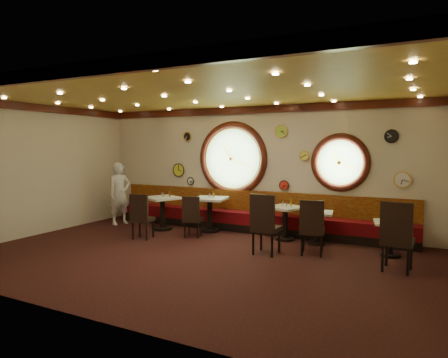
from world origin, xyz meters
The scene contains 51 objects.
floor centered at (0.00, 0.00, 0.00)m, with size 9.00×6.00×0.00m, color black.
ceiling centered at (0.00, 0.00, 3.20)m, with size 9.00×6.00×0.02m, color gold.
wall_back centered at (0.00, 3.00, 1.60)m, with size 9.00×0.02×3.20m, color beige.
wall_front centered at (0.00, -3.00, 1.60)m, with size 9.00×0.02×3.20m, color beige.
wall_left centered at (-4.50, 0.00, 1.60)m, with size 0.02×6.00×3.20m, color beige.
molding_back centered at (0.00, 2.95, 3.11)m, with size 9.00×0.10×0.18m, color #3C120A.
molding_front centered at (0.00, -2.95, 3.11)m, with size 9.00×0.10×0.18m, color #3C120A.
molding_left centered at (-4.45, 0.00, 3.11)m, with size 0.10×6.00×0.18m, color #3C120A.
banquette_base centered at (0.00, 2.72, 0.10)m, with size 8.00×0.55×0.20m, color black.
banquette_seat centered at (0.00, 2.72, 0.35)m, with size 8.00×0.55×0.30m, color #56070E.
banquette_back centered at (0.00, 2.94, 0.75)m, with size 8.00×0.10×0.55m, color #5D1107.
porthole_left_glass centered at (-0.60, 3.00, 1.85)m, with size 1.66×1.66×0.02m, color #80AE68.
porthole_left_frame centered at (-0.60, 2.98, 1.85)m, with size 1.98×1.98×0.18m, color #3C120A.
porthole_left_ring centered at (-0.60, 2.95, 1.85)m, with size 1.61×1.61×0.03m, color gold.
porthole_right_glass centered at (2.20, 3.00, 1.80)m, with size 1.10×1.10×0.02m, color #80AE68.
porthole_right_frame centered at (2.20, 2.98, 1.80)m, with size 1.38×1.38×0.18m, color #3C120A.
porthole_right_ring centered at (2.20, 2.95, 1.80)m, with size 1.09×1.09×0.03m, color gold.
wall_clock_0 centered at (3.30, 2.96, 2.40)m, with size 0.28×0.28×0.03m, color black.
wall_clock_1 centered at (-2.00, 2.96, 2.45)m, with size 0.24×0.24×0.03m, color black.
wall_clock_2 centered at (-2.30, 2.96, 1.50)m, with size 0.36×0.36×0.03m, color gold.
wall_clock_3 centered at (0.75, 2.96, 2.55)m, with size 0.30×0.30×0.03m, color #99CA3F.
wall_clock_4 centered at (0.85, 2.96, 1.20)m, with size 0.24×0.24×0.03m, color red.
wall_clock_5 centered at (3.55, 2.96, 1.45)m, with size 0.34×0.34×0.03m, color white.
wall_clock_6 centered at (-1.90, 2.96, 1.20)m, with size 0.20×0.20×0.03m, color white.
wall_clock_7 centered at (1.35, 2.96, 1.95)m, with size 0.22×0.22×0.03m, color #EEEA4F.
table_a centered at (-2.09, 1.87, 0.55)m, with size 1.04×1.04×0.86m.
table_b centered at (-0.88, 2.23, 0.55)m, with size 0.93×0.93×0.88m.
table_c centered at (1.13, 2.23, 0.50)m, with size 0.93×0.93×0.79m.
table_d centered at (1.88, 2.16, 0.46)m, with size 0.77×0.77×0.74m.
table_e centered at (3.44, 1.85, 0.44)m, with size 0.73×0.73×0.70m.
chair_a centered at (-1.90, 0.76, 0.61)m, with size 0.53×0.53×0.66m.
chair_b centered at (-0.92, 1.43, 0.57)m, with size 0.51×0.51×0.62m.
chair_c centered at (1.17, 0.80, 0.71)m, with size 0.53×0.53×0.76m.
chair_d centered at (2.03, 1.19, 0.64)m, with size 0.55×0.55×0.70m.
chair_e centered at (3.60, 0.80, 0.71)m, with size 0.56×0.56×0.77m.
condiment_a_salt centered at (-2.14, 1.92, 0.91)m, with size 0.03×0.03×0.09m, color silver.
condiment_b_salt centered at (-0.93, 2.31, 0.93)m, with size 0.04×0.04×0.10m, color silver.
condiment_c_salt centered at (1.04, 2.32, 0.84)m, with size 0.04×0.04×0.10m, color silver.
condiment_d_salt centered at (1.79, 2.20, 0.79)m, with size 0.04×0.04×0.11m, color silver.
condiment_a_pepper centered at (-2.07, 1.87, 0.92)m, with size 0.04×0.04×0.11m, color silver.
condiment_b_pepper centered at (-0.89, 2.26, 0.92)m, with size 0.03×0.03×0.09m, color silver.
condiment_c_pepper centered at (1.16, 2.21, 0.84)m, with size 0.03×0.03×0.10m, color silver.
condiment_d_pepper centered at (1.90, 2.10, 0.79)m, with size 0.04×0.04×0.11m, color silver.
condiment_a_bottle centered at (-1.94, 1.98, 0.94)m, with size 0.05×0.05×0.15m, color #C6842E.
condiment_b_bottle centered at (-0.83, 2.32, 0.96)m, with size 0.05×0.05×0.17m, color gold.
condiment_c_bottle centered at (1.24, 2.30, 0.87)m, with size 0.05×0.05×0.17m, color gold.
condiment_d_bottle centered at (1.98, 2.28, 0.82)m, with size 0.06×0.06×0.18m, color gold.
condiment_e_salt centered at (3.37, 1.85, 0.75)m, with size 0.04×0.04×0.11m, color silver.
condiment_e_pepper centered at (3.41, 1.79, 0.74)m, with size 0.03×0.03×0.09m, color silver.
condiment_e_bottle centered at (3.48, 1.94, 0.78)m, with size 0.05×0.05×0.16m, color gold.
waiter centered at (-3.60, 1.95, 0.86)m, with size 0.63×0.41×1.72m, color white.
Camera 1 is at (4.04, -6.57, 2.19)m, focal length 32.00 mm.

